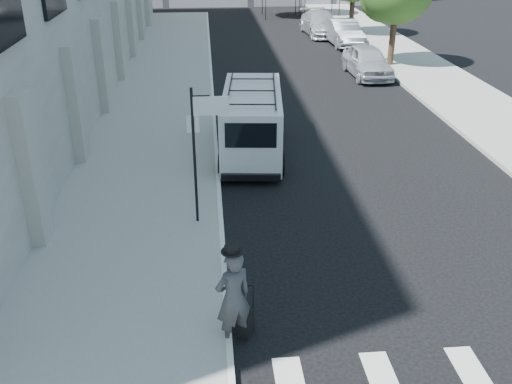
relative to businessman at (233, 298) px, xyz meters
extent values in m
plane|color=black|center=(1.90, 1.34, -0.97)|extent=(120.00, 120.00, 0.00)
cube|color=gray|center=(-2.35, 17.34, -0.90)|extent=(4.50, 48.00, 0.15)
cube|color=gray|center=(10.90, 21.34, -0.90)|extent=(4.00, 56.00, 0.15)
cylinder|color=black|center=(-0.70, 4.54, 0.93)|extent=(0.07, 0.07, 3.50)
cube|color=white|center=(-0.70, 4.56, 1.78)|extent=(0.30, 0.03, 0.42)
cube|color=white|center=(-0.25, 4.54, 2.23)|extent=(0.85, 0.06, 0.45)
cylinder|color=black|center=(9.50, 21.34, 0.43)|extent=(0.32, 0.32, 2.80)
cylinder|color=black|center=(9.50, 30.34, 0.43)|extent=(0.32, 0.32, 2.80)
cylinder|color=black|center=(4.50, 37.94, 0.13)|extent=(0.06, 0.06, 2.20)
cylinder|color=black|center=(7.30, 37.94, 0.13)|extent=(0.06, 0.06, 2.20)
cylinder|color=black|center=(4.50, 40.74, 0.13)|extent=(0.06, 0.06, 2.20)
cylinder|color=black|center=(7.30, 40.74, 0.13)|extent=(0.06, 0.06, 2.20)
cylinder|color=black|center=(7.70, 38.44, 0.13)|extent=(0.06, 0.06, 2.20)
cylinder|color=black|center=(10.50, 38.44, 0.13)|extent=(0.06, 0.06, 2.20)
imported|color=#3C3C3F|center=(0.00, 0.00, 0.00)|extent=(0.84, 0.72, 1.95)
cube|color=black|center=(0.09, 2.41, -0.80)|extent=(0.12, 0.44, 0.34)
cube|color=black|center=(0.23, 0.17, -0.70)|extent=(0.36, 0.43, 0.54)
cylinder|color=black|center=(0.22, 0.36, -0.20)|extent=(0.02, 0.02, 0.51)
cylinder|color=black|center=(0.39, 0.28, -0.20)|extent=(0.02, 0.02, 0.51)
cube|color=black|center=(0.30, 0.32, 0.05)|extent=(0.20, 0.11, 0.03)
cube|color=silver|center=(1.10, 9.38, 0.20)|extent=(2.33, 5.18, 1.95)
cube|color=silver|center=(1.37, 12.11, -0.28)|extent=(1.84, 1.00, 1.02)
cube|color=black|center=(0.87, 6.90, 0.61)|extent=(1.49, 0.22, 0.74)
cylinder|color=black|center=(0.39, 11.23, -0.62)|extent=(0.33, 0.73, 0.71)
cylinder|color=black|center=(2.15, 11.06, -0.62)|extent=(0.33, 0.73, 0.71)
cylinder|color=black|center=(0.07, 7.80, -0.62)|extent=(0.33, 0.73, 0.71)
cylinder|color=black|center=(1.83, 7.63, -0.62)|extent=(0.33, 0.73, 0.71)
imported|color=#B2B6BA|center=(7.72, 19.49, -0.21)|extent=(1.87, 4.49, 1.52)
imported|color=slate|center=(8.30, 27.39, -0.20)|extent=(1.93, 4.80, 1.55)
imported|color=#ACB0B5|center=(7.53, 30.92, -0.21)|extent=(2.43, 5.40, 1.54)
camera|label=1|loc=(-0.33, -8.48, 6.19)|focal=40.00mm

